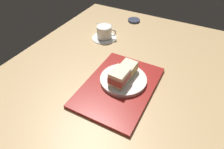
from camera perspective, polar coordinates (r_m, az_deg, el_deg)
The scene contains 8 objects.
ground_plane at distance 85.07cm, azimuth -0.79°, elevation -2.80°, with size 140.00×100.00×3.00cm, color tan.
serving_tray at distance 80.93cm, azimuth 2.04°, elevation -3.48°, with size 38.20×26.66×1.44cm, color maroon.
sandwich_plate at distance 81.79cm, azimuth 3.29°, elevation -1.46°, with size 19.32×19.32×1.62cm, color silver.
sandwich_near at distance 76.80cm, azimuth 2.16°, elevation -0.81°, with size 8.37×6.59×6.34cm.
sandwich_far at distance 82.07cm, azimuth 4.53°, elevation 1.62°, with size 8.33×6.54×4.79cm.
coffee_cup at distance 111.09cm, azimuth -2.20°, elevation 11.89°, with size 13.71×13.71×7.26cm.
small_sauce_dish at distance 131.38cm, azimuth 6.35°, elevation 15.28°, with size 7.60×7.60×1.24cm, color #33384C.
teaspoon at distance 125.83cm, azimuth -1.07°, elevation 14.16°, with size 2.99×10.85×0.80cm.
Camera 1 is at (-53.47, -29.63, 57.66)cm, focal length 31.66 mm.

